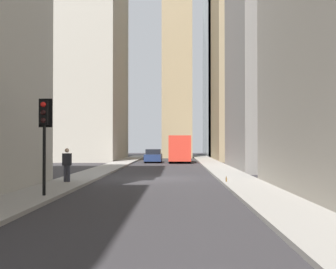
{
  "coord_description": "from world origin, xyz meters",
  "views": [
    {
      "loc": [
        -28.04,
        -1.06,
        2.14
      ],
      "look_at": [
        12.03,
        -0.35,
        2.81
      ],
      "focal_mm": 50.55,
      "sensor_mm": 36.0,
      "label": 1
    }
  ],
  "objects_px": {
    "delivery_truck": "(180,149)",
    "traffic_light_foreground": "(44,124)",
    "pedestrian": "(67,163)",
    "discarded_bottle": "(226,180)",
    "sedan_navy": "(153,156)"
  },
  "relations": [
    {
      "from": "delivery_truck",
      "to": "traffic_light_foreground",
      "type": "distance_m",
      "value": 32.78
    },
    {
      "from": "pedestrian",
      "to": "discarded_bottle",
      "type": "distance_m",
      "value": 8.16
    },
    {
      "from": "traffic_light_foreground",
      "to": "pedestrian",
      "type": "distance_m",
      "value": 6.43
    },
    {
      "from": "delivery_truck",
      "to": "discarded_bottle",
      "type": "xyz_separation_m",
      "value": [
        -25.94,
        -2.21,
        -1.21
      ]
    },
    {
      "from": "sedan_navy",
      "to": "pedestrian",
      "type": "bearing_deg",
      "value": 173.3
    },
    {
      "from": "delivery_truck",
      "to": "sedan_navy",
      "type": "distance_m",
      "value": 2.93
    },
    {
      "from": "sedan_navy",
      "to": "discarded_bottle",
      "type": "bearing_deg",
      "value": -169.2
    },
    {
      "from": "pedestrian",
      "to": "sedan_navy",
      "type": "bearing_deg",
      "value": -6.7
    },
    {
      "from": "traffic_light_foreground",
      "to": "discarded_bottle",
      "type": "xyz_separation_m",
      "value": [
        6.37,
        -7.55,
        -2.59
      ]
    },
    {
      "from": "discarded_bottle",
      "to": "sedan_navy",
      "type": "bearing_deg",
      "value": 10.8
    },
    {
      "from": "sedan_navy",
      "to": "pedestrian",
      "type": "relative_size",
      "value": 2.52
    },
    {
      "from": "delivery_truck",
      "to": "traffic_light_foreground",
      "type": "relative_size",
      "value": 1.76
    },
    {
      "from": "sedan_navy",
      "to": "traffic_light_foreground",
      "type": "distance_m",
      "value": 32.79
    },
    {
      "from": "delivery_truck",
      "to": "pedestrian",
      "type": "xyz_separation_m",
      "value": [
        -26.16,
        5.91,
        -0.39
      ]
    },
    {
      "from": "sedan_navy",
      "to": "pedestrian",
      "type": "distance_m",
      "value": 26.65
    }
  ]
}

